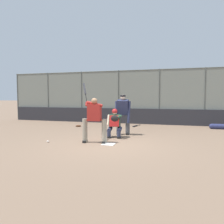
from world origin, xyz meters
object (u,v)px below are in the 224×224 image
Objects in this scene: umpire_home at (123,113)px; spare_bat_near_backstop at (136,126)px; baseball_loose at (48,142)px; batter_at_plate at (94,119)px; catcher_behind_plate at (114,123)px; equipment_bag_dugout_side at (221,127)px; fielding_glove_on_dirt at (78,126)px.

umpire_home is 1.97× the size of spare_bat_near_backstop.
batter_at_plate is at bearing -165.00° from baseball_loose.
spare_bat_near_backstop is (-0.24, -3.50, -0.57)m from catcher_behind_plate.
catcher_behind_plate is at bearing 74.40° from umpire_home.
spare_bat_near_backstop is 0.76× the size of equipment_bag_dugout_side.
catcher_behind_plate is at bearing -112.97° from batter_at_plate.
spare_bat_near_backstop is at bearing -102.06° from batter_at_plate.
fielding_glove_on_dirt is at bearing -49.80° from catcher_behind_plate.
equipment_bag_dugout_side is (-4.61, -3.70, -0.47)m from catcher_behind_plate.
spare_bat_near_backstop is at bearing -161.73° from fielding_glove_on_dirt.
fielding_glove_on_dirt is (3.01, 0.99, 0.02)m from spare_bat_near_backstop.
catcher_behind_plate is at bearing 137.85° from fielding_glove_on_dirt.
fielding_glove_on_dirt reaches higher than spare_bat_near_backstop.
catcher_behind_plate is 2.66m from baseball_loose.
spare_bat_near_backstop is (-0.66, -4.70, -0.84)m from batter_at_plate.
baseball_loose is at bearing 44.96° from umpire_home.
catcher_behind_plate is 4.10× the size of fielding_glove_on_dirt.
fielding_glove_on_dirt is 0.24× the size of equipment_bag_dugout_side.
umpire_home is at bearing -110.98° from batter_at_plate.
catcher_behind_plate reaches higher than baseball_loose.
umpire_home reaches higher than spare_bat_near_backstop.
equipment_bag_dugout_side reaches higher than baseball_loose.
umpire_home is 3.35m from baseball_loose.
fielding_glove_on_dirt is (2.94, -1.77, -0.88)m from umpire_home.
batter_at_plate is at bearing 122.40° from fielding_glove_on_dirt.
batter_at_plate is 1.87× the size of equipment_bag_dugout_side.
spare_bat_near_backstop is 11.88× the size of baseball_loose.
spare_bat_near_backstop is at bearing 2.67° from equipment_bag_dugout_side.
spare_bat_near_backstop is 5.61m from baseball_loose.
equipment_bag_dugout_side is at bearing -141.18° from baseball_loose.
batter_at_plate is 7.64× the size of fielding_glove_on_dirt.
catcher_behind_plate is at bearing -141.04° from baseball_loose.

